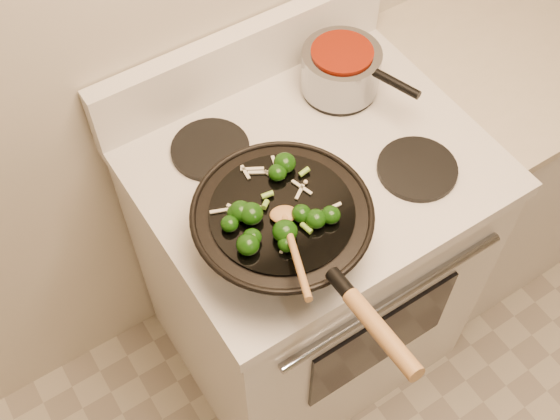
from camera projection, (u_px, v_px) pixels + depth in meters
stove at (306, 261)px, 1.96m from camera, size 0.78×0.67×1.08m
counter_unit at (507, 141)px, 2.23m from camera, size 0.89×0.62×0.91m
wok at (283, 227)px, 1.39m from camera, size 0.36×0.60×0.19m
stirfry at (273, 213)px, 1.33m from camera, size 0.23×0.23×0.04m
wooden_spoon at (290, 237)px, 1.29m from camera, size 0.12×0.24×0.08m
saucepan at (341, 69)px, 1.66m from camera, size 0.19×0.30×0.11m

